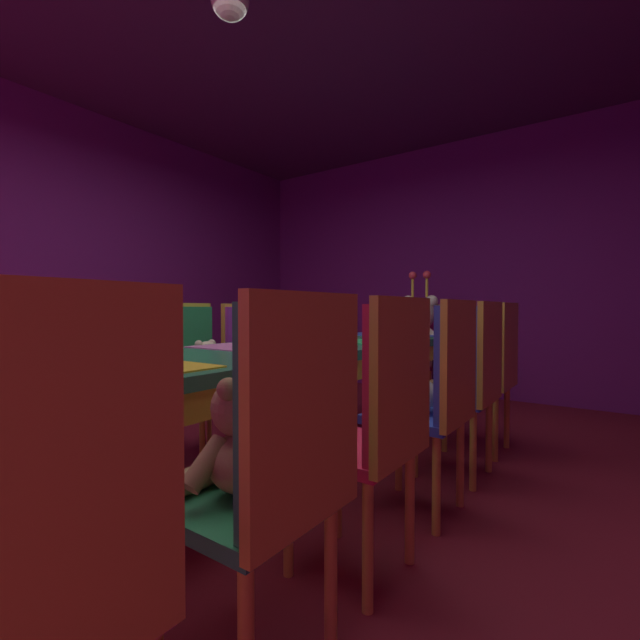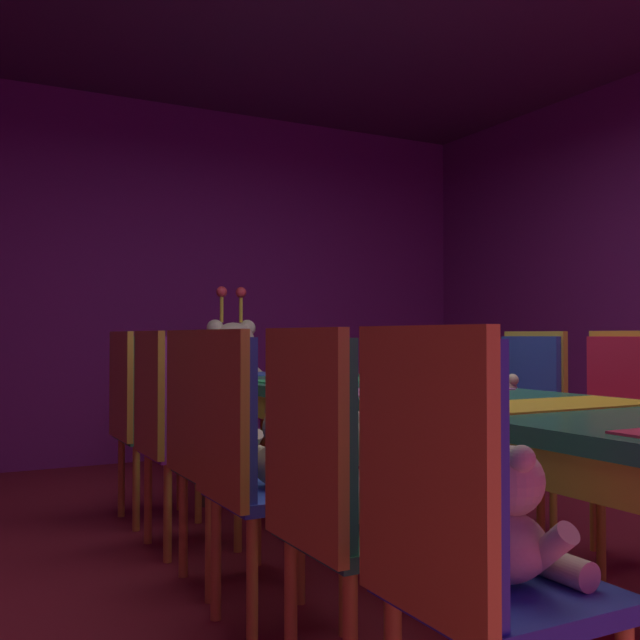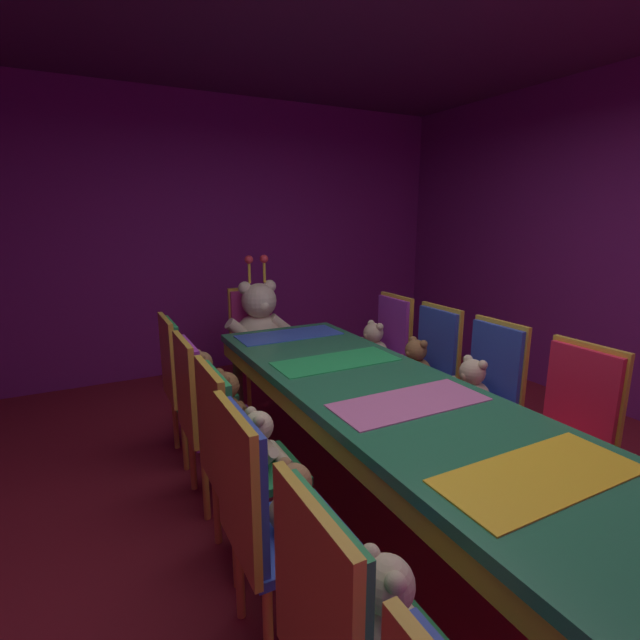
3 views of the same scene
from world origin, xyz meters
The scene contains 26 objects.
ground_plane centered at (0.00, 0.00, 0.00)m, with size 7.90×7.90×0.00m, color maroon.
wall_back centered at (0.00, 3.20, 1.40)m, with size 5.20×0.12×2.80m, color #721E72.
wall_left centered at (-2.60, 0.00, 1.40)m, with size 0.12×6.40×2.80m, color #721E72.
banquet_table centered at (0.00, 0.00, 0.66)m, with size 0.90×3.38×0.75m.
chair_left_1 centered at (-0.85, -0.81, 0.60)m, with size 0.42×0.41×0.98m.
teddy_left_1 centered at (-0.70, -0.81, 0.59)m, with size 0.25×0.32×0.30m.
chair_left_2 centered at (-0.86, -0.24, 0.60)m, with size 0.42×0.41×0.98m.
teddy_left_2 centered at (-0.71, -0.24, 0.58)m, with size 0.23×0.29×0.27m.
chair_left_3 centered at (-0.82, 0.24, 0.60)m, with size 0.42×0.41×0.98m.
teddy_left_3 centered at (-0.68, 0.24, 0.58)m, with size 0.23×0.30×0.29m.
chair_left_4 centered at (-0.82, 0.77, 0.60)m, with size 0.42×0.41×0.98m.
teddy_left_4 centered at (-0.68, 0.77, 0.59)m, with size 0.26×0.33×0.31m.
chair_left_5 centered at (-0.82, 1.34, 0.60)m, with size 0.42×0.41×0.98m.
teddy_left_5 centered at (-0.67, 1.34, 0.58)m, with size 0.23×0.29×0.28m.
chair_right_0 centered at (0.84, -1.36, 0.60)m, with size 0.42×0.41×0.98m.
chair_right_1 centered at (0.84, -0.80, 0.60)m, with size 0.42×0.41×0.98m.
teddy_right_1 centered at (0.70, -0.80, 0.59)m, with size 0.26×0.33×0.31m.
chair_right_2 centered at (0.84, -0.28, 0.60)m, with size 0.42×0.41×0.98m.
chair_right_3 centered at (0.85, 0.30, 0.60)m, with size 0.42×0.41×0.98m.
teddy_right_3 centered at (0.71, 0.30, 0.59)m, with size 0.26×0.34×0.32m.
chair_right_4 centered at (0.85, 0.83, 0.60)m, with size 0.42×0.41×0.98m.
teddy_right_4 centered at (0.71, 0.83, 0.59)m, with size 0.26×0.33×0.31m.
chair_right_5 centered at (0.84, 1.35, 0.60)m, with size 0.42×0.41×0.98m.
teddy_right_5 centered at (0.69, 1.35, 0.60)m, with size 0.27×0.35×0.33m.
throne_chair centered at (0.00, 2.23, 0.60)m, with size 0.41×0.42×0.98m.
king_teddy_bear centered at (0.00, 2.07, 0.72)m, with size 0.64×0.50×0.83m.
Camera 1 is at (1.52, -1.60, 0.95)m, focal length 24.16 mm.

